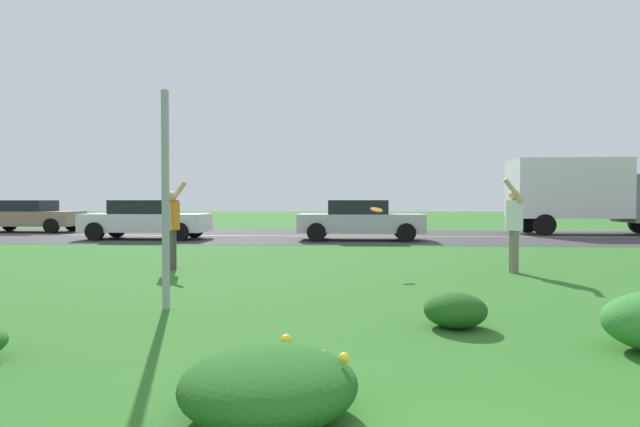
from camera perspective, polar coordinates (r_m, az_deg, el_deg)
ground_plane at (r=11.84m, az=6.16°, el=-5.59°), size 120.00×120.00×0.00m
highway_strip at (r=21.78m, az=5.07°, el=-2.41°), size 120.00×9.16×0.01m
highway_center_stripe at (r=21.78m, az=5.07°, el=-2.40°), size 120.00×0.16×0.00m
daylily_clump_front_center at (r=6.39m, az=14.04°, el=-9.81°), size 0.71×0.70×0.39m
daylily_clump_near_camera at (r=3.74m, az=-5.40°, el=-17.42°), size 1.17×1.27×0.46m
sign_post_near_path at (r=7.37m, az=-15.93°, el=1.36°), size 0.07×0.10×2.87m
person_thrower_orange_shirt at (r=11.63m, az=-15.33°, el=-0.94°), size 0.43×0.48×1.85m
person_catcher_white_shirt at (r=11.40m, az=19.71°, el=-0.93°), size 0.44×0.48×1.87m
frisbee_orange at (r=11.01m, az=5.95°, el=0.39°), size 0.26×0.25×0.14m
car_tan_leftmost at (r=28.07m, az=-28.27°, el=-0.22°), size 4.50×2.00×1.45m
car_white_center_left at (r=21.16m, az=-17.82°, el=-0.58°), size 4.50×2.00×1.45m
car_silver_center_right at (r=19.68m, az=4.25°, el=-0.66°), size 4.50×2.00×1.45m
box_truck_gray at (r=25.77m, az=26.39°, el=2.04°), size 6.70×2.46×3.20m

